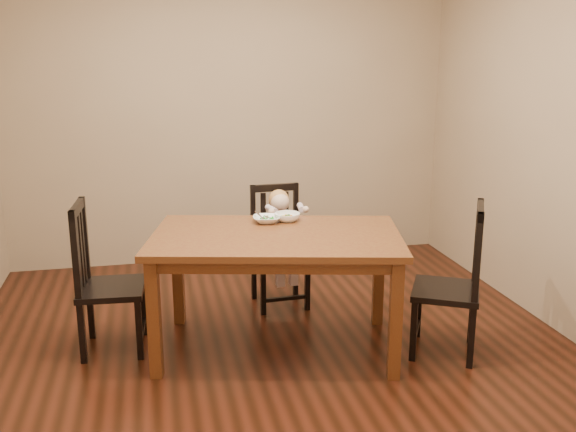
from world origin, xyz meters
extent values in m
cube|color=#3D180D|center=(0.00, 0.00, 0.00)|extent=(4.00, 4.00, 0.01)
cube|color=#9C8262|center=(0.00, 2.00, 1.35)|extent=(4.00, 0.01, 2.70)
cube|color=#9C8262|center=(0.00, -2.00, 1.35)|extent=(4.00, 0.01, 2.70)
cube|color=#9C8262|center=(2.00, 0.00, 1.35)|extent=(0.01, 4.00, 2.70)
cube|color=#542313|center=(0.02, 0.03, 0.76)|extent=(1.74, 1.27, 0.04)
cube|color=#542313|center=(0.02, 0.03, 0.70)|extent=(1.59, 1.12, 0.08)
cube|color=#542313|center=(-0.76, -0.20, 0.37)|extent=(0.09, 0.09, 0.74)
cube|color=#542313|center=(0.63, -0.52, 0.37)|extent=(0.09, 0.09, 0.74)
cube|color=#542313|center=(-0.58, 0.58, 0.37)|extent=(0.09, 0.09, 0.74)
cube|color=#542313|center=(0.81, 0.25, 0.37)|extent=(0.09, 0.09, 0.74)
cube|color=black|center=(0.20, 0.76, 0.39)|extent=(0.41, 0.40, 0.04)
cube|color=black|center=(0.36, 0.93, 0.18)|extent=(0.04, 0.04, 0.37)
cube|color=black|center=(0.02, 0.92, 0.18)|extent=(0.04, 0.04, 0.37)
cube|color=black|center=(0.38, 0.61, 0.18)|extent=(0.04, 0.04, 0.37)
cube|color=black|center=(0.04, 0.59, 0.18)|extent=(0.04, 0.04, 0.37)
cube|color=black|center=(0.36, 0.93, 0.66)|extent=(0.04, 0.04, 0.51)
cube|color=black|center=(0.02, 0.92, 0.66)|extent=(0.04, 0.04, 0.51)
cube|color=black|center=(0.19, 0.92, 0.89)|extent=(0.38, 0.05, 0.05)
cube|color=black|center=(0.28, 0.93, 0.63)|extent=(0.04, 0.02, 0.44)
cube|color=black|center=(0.19, 0.92, 0.63)|extent=(0.04, 0.02, 0.44)
cube|color=black|center=(0.10, 0.92, 0.63)|extent=(0.04, 0.02, 0.44)
cube|color=black|center=(-1.02, 0.25, 0.42)|extent=(0.43, 0.45, 0.04)
cube|color=black|center=(-1.18, 0.45, 0.20)|extent=(0.04, 0.04, 0.40)
cube|color=black|center=(-1.21, 0.08, 0.20)|extent=(0.04, 0.04, 0.40)
cube|color=black|center=(-0.83, 0.43, 0.20)|extent=(0.04, 0.04, 0.40)
cube|color=black|center=(-0.86, 0.06, 0.20)|extent=(0.04, 0.04, 0.40)
cube|color=black|center=(-1.18, 0.45, 0.71)|extent=(0.04, 0.04, 0.55)
cube|color=black|center=(-1.21, 0.08, 0.71)|extent=(0.04, 0.04, 0.55)
cube|color=black|center=(-1.19, 0.26, 0.96)|extent=(0.06, 0.41, 0.06)
cube|color=black|center=(-1.19, 0.36, 0.68)|extent=(0.02, 0.04, 0.47)
cube|color=black|center=(-1.19, 0.26, 0.68)|extent=(0.02, 0.04, 0.47)
cube|color=black|center=(-1.20, 0.17, 0.68)|extent=(0.02, 0.04, 0.47)
cube|color=black|center=(1.07, -0.25, 0.42)|extent=(0.56, 0.57, 0.04)
cube|color=black|center=(1.14, -0.50, 0.20)|extent=(0.05, 0.05, 0.40)
cube|color=black|center=(1.31, -0.17, 0.20)|extent=(0.05, 0.05, 0.40)
cube|color=black|center=(0.83, -0.33, 0.20)|extent=(0.05, 0.05, 0.40)
cube|color=black|center=(1.01, -0.01, 0.20)|extent=(0.05, 0.05, 0.40)
cube|color=black|center=(1.14, -0.50, 0.72)|extent=(0.05, 0.05, 0.56)
cube|color=black|center=(1.31, -0.17, 0.72)|extent=(0.05, 0.05, 0.56)
cube|color=black|center=(1.23, -0.34, 0.97)|extent=(0.23, 0.38, 0.06)
cube|color=black|center=(1.18, -0.42, 0.69)|extent=(0.04, 0.05, 0.48)
cube|color=black|center=(1.23, -0.34, 0.69)|extent=(0.04, 0.05, 0.48)
cube|color=black|center=(1.27, -0.25, 0.69)|extent=(0.04, 0.05, 0.48)
imported|color=white|center=(0.01, 0.31, 0.81)|extent=(0.21, 0.21, 0.04)
imported|color=white|center=(0.16, 0.32, 0.81)|extent=(0.19, 0.19, 0.05)
cube|color=silver|center=(-0.03, 0.30, 0.83)|extent=(0.06, 0.12, 0.05)
cube|color=silver|center=(-0.03, 0.30, 0.82)|extent=(0.04, 0.04, 0.01)
camera|label=1|loc=(-0.74, -3.79, 1.91)|focal=40.00mm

